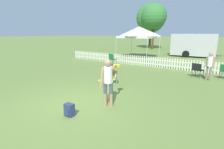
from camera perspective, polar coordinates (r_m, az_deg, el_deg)
ground_plane at (r=6.35m, az=-12.03°, el=-9.46°), size 240.00×240.00×0.00m
handler_person at (r=5.82m, az=-1.09°, el=-0.85°), size 0.44×1.08×1.60m
leaping_dog at (r=8.33m, az=0.69°, el=0.63°), size 0.70×1.08×0.97m
frisbee_near_handler at (r=9.33m, az=0.89°, el=-1.62°), size 0.26×0.26×0.02m
frisbee_near_dog at (r=9.16m, az=-3.82°, el=-1.94°), size 0.26×0.26×0.02m
frisbee_midfield at (r=9.63m, az=-0.32°, el=-1.15°), size 0.26×0.26×0.02m
backpack_on_grass at (r=5.48m, az=-13.80°, el=-11.22°), size 0.28×0.24×0.39m
picket_fence at (r=12.99m, az=14.34°, el=3.89°), size 16.43×0.04×0.74m
folding_chair_blue_left at (r=10.80m, az=26.11°, el=1.65°), size 0.64×0.65×0.81m
folding_chair_green_right at (r=13.05m, az=0.07°, el=5.20°), size 0.49×0.51×0.93m
canopy_tent_main at (r=17.41m, az=8.74°, el=13.48°), size 3.19×3.19×3.03m
spectator_standing at (r=10.37m, az=29.31°, el=3.05°), size 0.40×0.27×1.47m
equipment_trailer at (r=20.20m, az=25.09°, el=8.81°), size 5.09×2.29×2.33m
tree_left_grove at (r=29.24m, az=12.59°, el=17.55°), size 4.51×4.51×6.94m
tree_right_grove at (r=27.43m, az=13.52°, el=17.98°), size 3.68×3.68×6.62m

